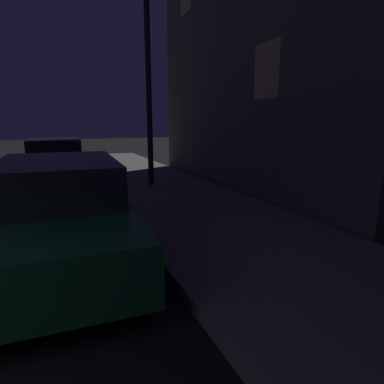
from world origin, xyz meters
TOP-DOWN VIEW (x-y plane):
  - car_green at (2.85, 3.61)m, footprint 2.16×4.56m
  - car_black at (2.85, 10.11)m, footprint 1.99×4.59m
  - street_lamp at (5.41, 7.81)m, footprint 0.44×0.44m
  - building_mid at (11.33, 6.79)m, footprint 8.08×9.62m

SIDE VIEW (x-z plane):
  - car_black at x=2.85m, z-range -0.02..1.41m
  - car_green at x=2.85m, z-range 0.00..1.43m
  - street_lamp at x=5.41m, z-range 1.06..6.94m
  - building_mid at x=11.33m, z-range 0.00..10.04m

